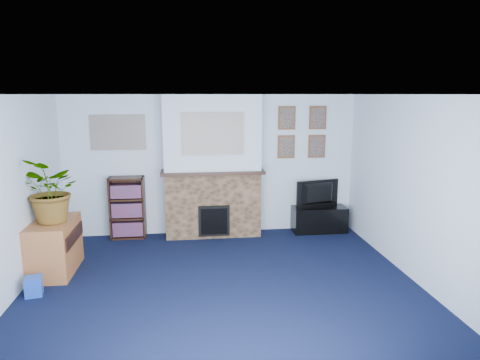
{
  "coord_description": "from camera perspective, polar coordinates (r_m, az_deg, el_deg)",
  "views": [
    {
      "loc": [
        -0.4,
        -5.05,
        2.4
      ],
      "look_at": [
        0.33,
        0.94,
        1.19
      ],
      "focal_mm": 32.0,
      "sensor_mm": 36.0,
      "label": 1
    }
  ],
  "objects": [
    {
      "name": "green_crate",
      "position": [
        6.73,
        -23.21,
        -9.23
      ],
      "size": [
        0.42,
        0.35,
        0.31
      ],
      "primitive_type": "cube",
      "rotation": [
        0.0,
        0.0,
        0.09
      ],
      "color": "#198C26",
      "rests_on": "ground"
    },
    {
      "name": "wall_right",
      "position": [
        5.94,
        22.44,
        -1.18
      ],
      "size": [
        0.04,
        4.5,
        2.4
      ],
      "primitive_type": "cube",
      "color": "silver",
      "rests_on": "ground"
    },
    {
      "name": "toy_ball",
      "position": [
        6.92,
        -22.35,
        -9.05
      ],
      "size": [
        0.17,
        0.17,
        0.17
      ],
      "primitive_type": "sphere",
      "color": "#198C26",
      "rests_on": "ground"
    },
    {
      "name": "television",
      "position": [
        7.65,
        10.58,
        -1.84
      ],
      "size": [
        0.81,
        0.28,
        0.47
      ],
      "primitive_type": "imported",
      "rotation": [
        0.0,
        0.0,
        3.36
      ],
      "color": "black",
      "rests_on": "tv_stand"
    },
    {
      "name": "collage_main",
      "position": [
        6.92,
        -3.63,
        6.19
      ],
      "size": [
        1.0,
        0.03,
        0.68
      ],
      "primitive_type": "cube",
      "color": "gray",
      "rests_on": "chimney_breast"
    },
    {
      "name": "mantel_teddy",
      "position": [
        7.15,
        -7.73,
        1.71
      ],
      "size": [
        0.14,
        0.14,
        0.14
      ],
      "primitive_type": "sphere",
      "color": "slate",
      "rests_on": "chimney_breast"
    },
    {
      "name": "mantel_clock",
      "position": [
        7.15,
        -4.08,
        1.83
      ],
      "size": [
        0.09,
        0.05,
        0.12
      ],
      "primitive_type": "cube",
      "color": "gold",
      "rests_on": "chimney_breast"
    },
    {
      "name": "toy_tube",
      "position": [
        6.93,
        -22.71,
        -9.2
      ],
      "size": [
        0.31,
        0.14,
        0.18
      ],
      "primitive_type": "cylinder",
      "rotation": [
        0.0,
        1.43,
        0.0
      ],
      "color": "yellow",
      "rests_on": "ground"
    },
    {
      "name": "sideboard",
      "position": [
        6.42,
        -23.45,
        -8.25
      ],
      "size": [
        0.52,
        0.93,
        0.72
      ],
      "primitive_type": "cube",
      "color": "#9C5D32",
      "rests_on": "ground"
    },
    {
      "name": "mantel_candle",
      "position": [
        7.18,
        -1.03,
        1.98
      ],
      "size": [
        0.05,
        0.05,
        0.16
      ],
      "primitive_type": "cylinder",
      "color": "#B2BFC6",
      "rests_on": "chimney_breast"
    },
    {
      "name": "potted_plant",
      "position": [
        6.15,
        -23.73,
        -1.25
      ],
      "size": [
        1.04,
        1.04,
        0.88
      ],
      "primitive_type": "imported",
      "rotation": [
        0.0,
        0.0,
        5.51
      ],
      "color": "#26661E",
      "rests_on": "sideboard"
    },
    {
      "name": "ceiling",
      "position": [
        5.06,
        -2.48,
        11.33
      ],
      "size": [
        5.0,
        4.5,
        0.01
      ],
      "primitive_type": "cube",
      "color": "white",
      "rests_on": "wall_back"
    },
    {
      "name": "wall_left",
      "position": [
        5.6,
        -28.82,
        -2.47
      ],
      "size": [
        0.04,
        4.5,
        2.4
      ],
      "primitive_type": "cube",
      "color": "silver",
      "rests_on": "ground"
    },
    {
      "name": "wall_back",
      "position": [
        7.41,
        -3.76,
        2.01
      ],
      "size": [
        5.0,
        0.04,
        2.4
      ],
      "primitive_type": "cube",
      "color": "silver",
      "rests_on": "ground"
    },
    {
      "name": "chimney_breast",
      "position": [
        7.21,
        -3.67,
        1.62
      ],
      "size": [
        1.72,
        0.5,
        2.4
      ],
      "color": "brown",
      "rests_on": "ground"
    },
    {
      "name": "tv_stand",
      "position": [
        7.75,
        10.5,
        -5.15
      ],
      "size": [
        0.94,
        0.4,
        0.45
      ],
      "primitive_type": "cube",
      "color": "black",
      "rests_on": "ground"
    },
    {
      "name": "mantel_can",
      "position": [
        7.23,
        2.11,
        1.88
      ],
      "size": [
        0.07,
        0.07,
        0.13
      ],
      "primitive_type": "cylinder",
      "color": "blue",
      "rests_on": "chimney_breast"
    },
    {
      "name": "bookshelf",
      "position": [
        7.47,
        -14.74,
        -3.74
      ],
      "size": [
        0.58,
        0.28,
        1.05
      ],
      "color": "black",
      "rests_on": "ground"
    },
    {
      "name": "portrait_tr",
      "position": [
        7.63,
        10.33,
        8.17
      ],
      "size": [
        0.3,
        0.03,
        0.4
      ],
      "primitive_type": "cube",
      "color": "brown",
      "rests_on": "wall_back"
    },
    {
      "name": "portrait_bl",
      "position": [
        7.53,
        6.18,
        4.42
      ],
      "size": [
        0.3,
        0.03,
        0.4
      ],
      "primitive_type": "cube",
      "color": "brown",
      "rests_on": "wall_back"
    },
    {
      "name": "wall_front",
      "position": [
        3.07,
        1.07,
        -11.7
      ],
      "size": [
        5.0,
        0.04,
        2.4
      ],
      "primitive_type": "cube",
      "color": "silver",
      "rests_on": "ground"
    },
    {
      "name": "portrait_br",
      "position": [
        7.67,
        10.2,
        4.44
      ],
      "size": [
        0.3,
        0.03,
        0.4
      ],
      "primitive_type": "cube",
      "color": "brown",
      "rests_on": "wall_back"
    },
    {
      "name": "collage_left",
      "position": [
        7.4,
        -15.96,
        6.12
      ],
      "size": [
        0.9,
        0.03,
        0.58
      ],
      "primitive_type": "cube",
      "color": "gray",
      "rests_on": "wall_back"
    },
    {
      "name": "portrait_tl",
      "position": [
        7.48,
        6.26,
        8.23
      ],
      "size": [
        0.3,
        0.03,
        0.4
      ],
      "primitive_type": "cube",
      "color": "brown",
      "rests_on": "wall_back"
    },
    {
      "name": "toy_block",
      "position": [
        5.9,
        -25.79,
        -12.71
      ],
      "size": [
        0.23,
        0.23,
        0.24
      ],
      "primitive_type": "cube",
      "rotation": [
        0.0,
        0.0,
        0.21
      ],
      "color": "blue",
      "rests_on": "ground"
    },
    {
      "name": "floor",
      "position": [
        5.6,
        -2.26,
        -14.02
      ],
      "size": [
        5.0,
        4.5,
        0.01
      ],
      "primitive_type": "cube",
      "color": "black",
      "rests_on": "ground"
    }
  ]
}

